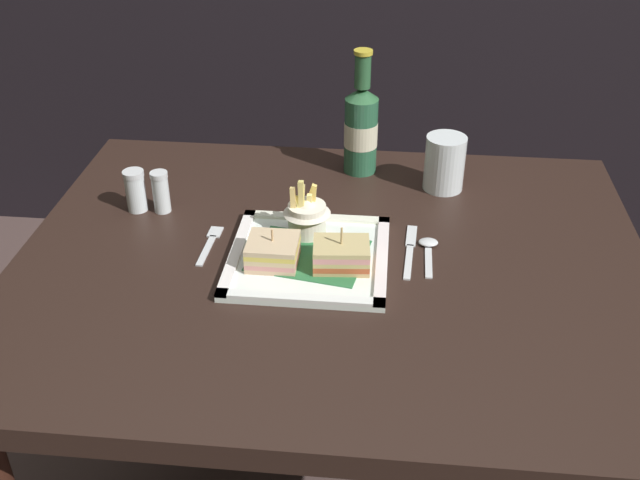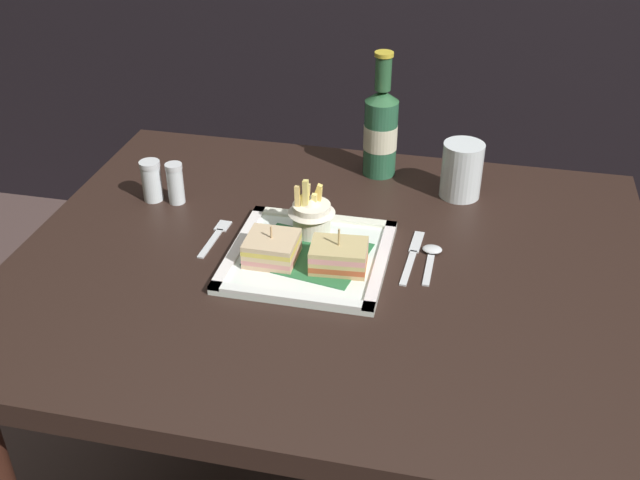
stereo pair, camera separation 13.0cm
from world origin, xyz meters
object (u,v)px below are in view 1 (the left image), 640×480
object	(u,v)px
salt_shaker	(136,193)
pepper_shaker	(161,194)
beer_bottle	(361,127)
fork	(210,243)
square_plate	(309,257)
fries_cup	(307,213)
sandwich_half_left	(273,251)
sandwich_half_right	(341,255)
knife	(410,249)
spoon	(428,248)
water_glass	(444,167)
dining_table	(331,300)

from	to	relation	value
salt_shaker	pepper_shaker	distance (m)	0.05
beer_bottle	pepper_shaker	xyz separation A→B (m)	(-0.37, -0.21, -0.06)
fork	pepper_shaker	bearing A→B (deg)	137.09
square_plate	fries_cup	world-z (taller)	fries_cup
fries_cup	fork	size ratio (longest dim) A/B	0.82
square_plate	fork	distance (m)	0.19
sandwich_half_left	beer_bottle	xyz separation A→B (m)	(0.13, 0.38, 0.07)
square_plate	pepper_shaker	bearing A→B (deg)	154.46
square_plate	sandwich_half_right	xyz separation A→B (m)	(0.06, -0.03, 0.03)
beer_bottle	knife	distance (m)	0.34
sandwich_half_right	pepper_shaker	world-z (taller)	sandwich_half_right
sandwich_half_left	spoon	world-z (taller)	sandwich_half_left
beer_bottle	square_plate	bearing A→B (deg)	-100.93
square_plate	pepper_shaker	size ratio (longest dim) A/B	3.29
sandwich_half_right	salt_shaker	bearing A→B (deg)	157.42
beer_bottle	knife	bearing A→B (deg)	-70.63
knife	fork	bearing A→B (deg)	-177.44
sandwich_half_right	fork	size ratio (longest dim) A/B	0.75
square_plate	sandwich_half_right	bearing A→B (deg)	-24.14
sandwich_half_left	spoon	bearing A→B (deg)	16.94
beer_bottle	water_glass	xyz separation A→B (m)	(0.17, -0.06, -0.05)
fries_cup	sandwich_half_right	bearing A→B (deg)	-54.55
fries_cup	water_glass	bearing A→B (deg)	41.13
dining_table	salt_shaker	size ratio (longest dim) A/B	13.36
sandwich_half_right	fries_cup	bearing A→B (deg)	125.45
sandwich_half_left	sandwich_half_right	size ratio (longest dim) A/B	0.86
dining_table	salt_shaker	distance (m)	0.43
fries_cup	beer_bottle	distance (m)	0.30
square_plate	water_glass	world-z (taller)	water_glass
water_glass	pepper_shaker	xyz separation A→B (m)	(-0.54, -0.15, -0.01)
fries_cup	pepper_shaker	xyz separation A→B (m)	(-0.29, 0.07, -0.02)
fries_cup	pepper_shaker	size ratio (longest dim) A/B	1.32
pepper_shaker	salt_shaker	bearing A→B (deg)	180.00
sandwich_half_left	knife	xyz separation A→B (m)	(0.23, 0.08, -0.03)
square_plate	spoon	world-z (taller)	square_plate
dining_table	spoon	size ratio (longest dim) A/B	8.92
square_plate	salt_shaker	size ratio (longest dim) A/B	3.29
sandwich_half_left	salt_shaker	xyz separation A→B (m)	(-0.29, 0.17, 0.00)
sandwich_half_right	beer_bottle	bearing A→B (deg)	88.45
square_plate	water_glass	xyz separation A→B (m)	(0.24, 0.29, 0.04)
fork	salt_shaker	world-z (taller)	salt_shaker
fries_cup	water_glass	xyz separation A→B (m)	(0.25, 0.22, -0.00)
sandwich_half_left	water_glass	distance (m)	0.44
beer_bottle	fork	bearing A→B (deg)	-128.24
salt_shaker	fries_cup	bearing A→B (deg)	-11.93
salt_shaker	knife	bearing A→B (deg)	-9.99
sandwich_half_right	spoon	world-z (taller)	sandwich_half_right
sandwich_half_right	salt_shaker	world-z (taller)	sandwich_half_right
sandwich_half_left	sandwich_half_right	xyz separation A→B (m)	(0.12, 0.00, 0.00)
fries_cup	knife	size ratio (longest dim) A/B	0.61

